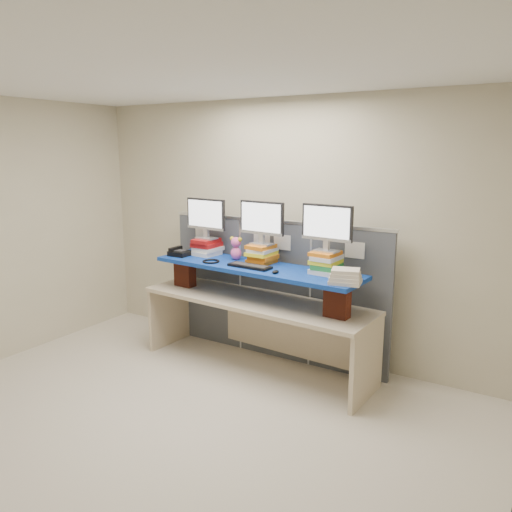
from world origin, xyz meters
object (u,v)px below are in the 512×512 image
Objects in this scene: monitor_right at (327,225)px; desk_phone at (179,253)px; desk at (256,313)px; monitor_left at (206,216)px; blue_board at (256,268)px; keyboard at (250,266)px; monitor_center at (262,220)px.

desk_phone is at bearing -173.29° from monitor_right.
desk is at bearing -170.68° from monitor_right.
blue_board is at bearing -8.94° from monitor_left.
desk_phone is (-0.98, -0.02, 0.05)m from blue_board.
monitor_right reaches higher than keyboard.
desk_phone is at bearing -168.29° from monitor_center.
blue_board is at bearing -170.68° from monitor_right.
monitor_right is at bearing 9.32° from desk.
monitor_left is 1.00× the size of monitor_right.
keyboard is at bearing -16.25° from monitor_left.
desk_phone reaches higher than blue_board.
keyboard is (-0.01, -0.10, 0.03)m from blue_board.
monitor_center is 1.07m from desk_phone.
monitor_center is 0.49m from keyboard.
monitor_center reaches higher than monitor_left.
keyboard reaches higher than blue_board.
monitor_left is at bearing 36.69° from desk_phone.
monitor_left reaches higher than desk_phone.
monitor_center reaches higher than desk_phone.
monitor_center reaches higher than keyboard.
monitor_right is 1.76m from desk_phone.
desk_phone is (-1.71, -0.10, -0.43)m from monitor_right.
monitor_right is 2.33× the size of desk_phone.
desk is 1.12m from desk_phone.
keyboard is (0.73, -0.26, -0.42)m from monitor_left.
desk is 4.96× the size of monitor_center.
blue_board is 4.40× the size of monitor_right.
keyboard is (-0.01, -0.10, 0.51)m from desk.
monitor_right reaches higher than monitor_left.
desk is 4.96× the size of monitor_left.
monitor_left is 0.88m from keyboard.
monitor_center is 1.00× the size of monitor_right.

